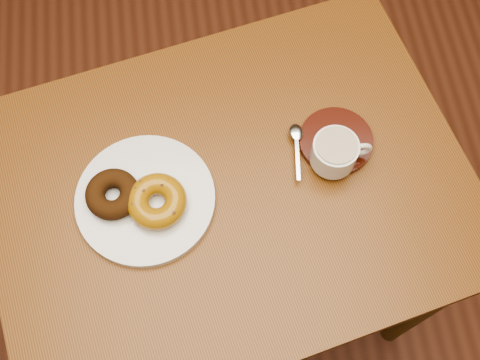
{
  "coord_description": "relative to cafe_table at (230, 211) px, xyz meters",
  "views": [
    {
      "loc": [
        0.08,
        -0.38,
        1.73
      ],
      "look_at": [
        0.14,
        0.02,
        0.8
      ],
      "focal_mm": 45.0,
      "sensor_mm": 36.0,
      "label": 1
    }
  ],
  "objects": [
    {
      "name": "ground",
      "position": [
        -0.12,
        -0.02,
        -0.65
      ],
      "size": [
        6.0,
        6.0,
        0.0
      ],
      "primitive_type": "plane",
      "color": "brown",
      "rests_on": "ground"
    },
    {
      "name": "teaspoon",
      "position": [
        0.13,
        0.07,
        0.14
      ],
      "size": [
        0.03,
        0.11,
        0.01
      ],
      "rotation": [
        0.0,
        0.0,
        -0.12
      ],
      "color": "silver",
      "rests_on": "saucer"
    },
    {
      "name": "coffee_cup",
      "position": [
        0.19,
        0.02,
        0.17
      ],
      "size": [
        0.1,
        0.08,
        0.06
      ],
      "rotation": [
        0.0,
        0.0,
        -0.03
      ],
      "color": "silver",
      "rests_on": "saucer"
    },
    {
      "name": "donut_caramel",
      "position": [
        -0.12,
        -0.03,
        0.16
      ],
      "size": [
        0.13,
        0.13,
        0.04
      ],
      "rotation": [
        0.0,
        0.0,
        0.37
      ],
      "color": "#9C6A11",
      "rests_on": "donut_plate"
    },
    {
      "name": "saucer",
      "position": [
        0.2,
        0.06,
        0.13
      ],
      "size": [
        0.14,
        0.14,
        0.01
      ],
      "primitive_type": "cylinder",
      "rotation": [
        0.0,
        0.0,
        -0.1
      ],
      "color": "#350E07",
      "rests_on": "cafe_table"
    },
    {
      "name": "donut_cinnamon",
      "position": [
        -0.19,
        -0.0,
        0.15
      ],
      "size": [
        0.12,
        0.12,
        0.03
      ],
      "primitive_type": "torus",
      "rotation": [
        0.0,
        0.0,
        0.39
      ],
      "color": "#331B0A",
      "rests_on": "donut_plate"
    },
    {
      "name": "cafe_table",
      "position": [
        0.0,
        0.0,
        0.0
      ],
      "size": [
        0.94,
        0.78,
        0.78
      ],
      "rotation": [
        0.0,
        0.0,
        0.21
      ],
      "color": "brown",
      "rests_on": "ground"
    },
    {
      "name": "donut_plate",
      "position": [
        -0.14,
        -0.01,
        0.13
      ],
      "size": [
        0.32,
        0.32,
        0.01
      ],
      "primitive_type": "cylinder",
      "rotation": [
        0.0,
        0.0,
        0.53
      ],
      "color": "silver",
      "rests_on": "cafe_table"
    }
  ]
}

